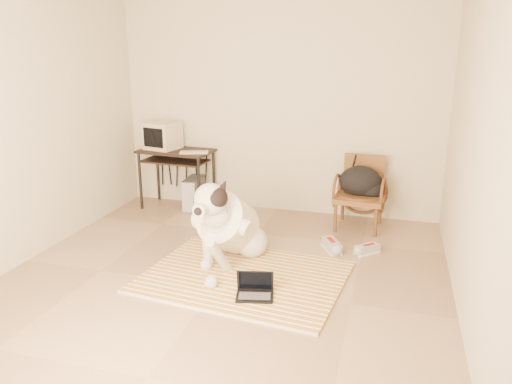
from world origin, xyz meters
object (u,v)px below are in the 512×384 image
at_px(computer_desk, 176,158).
at_px(backpack, 362,183).
at_px(laptop, 255,290).
at_px(rattan_chair, 360,193).
at_px(crt_monitor, 162,136).
at_px(dog, 228,225).
at_px(pc_tower, 194,193).

height_order(computer_desk, backpack, computer_desk).
xyz_separation_m(laptop, rattan_chair, (0.70, 1.99, 0.34)).
bearing_deg(computer_desk, rattan_chair, -1.75).
bearing_deg(backpack, computer_desk, 177.33).
xyz_separation_m(computer_desk, crt_monitor, (-0.19, 0.04, 0.28)).
height_order(laptop, computer_desk, computer_desk).
relative_size(dog, rattan_chair, 1.62).
xyz_separation_m(computer_desk, rattan_chair, (2.33, -0.07, -0.24)).
height_order(computer_desk, rattan_chair, rattan_chair).
relative_size(rattan_chair, backpack, 1.60).
relative_size(dog, computer_desk, 1.39).
bearing_deg(crt_monitor, pc_tower, 0.07).
bearing_deg(dog, laptop, -54.69).
bearing_deg(computer_desk, laptop, -51.56).
bearing_deg(rattan_chair, computer_desk, 178.25).
bearing_deg(dog, computer_desk, 129.75).
relative_size(pc_tower, backpack, 0.86).
distance_m(dog, rattan_chair, 1.77).
distance_m(crt_monitor, rattan_chair, 2.58).
distance_m(dog, pc_tower, 1.77).
xyz_separation_m(laptop, pc_tower, (-1.42, 2.10, 0.13)).
distance_m(computer_desk, crt_monitor, 0.34).
bearing_deg(rattan_chair, dog, -130.30).
bearing_deg(crt_monitor, backpack, -3.34).
xyz_separation_m(dog, laptop, (0.45, -0.63, -0.30)).
height_order(laptop, rattan_chair, rattan_chair).
bearing_deg(backpack, crt_monitor, 176.66).
height_order(laptop, crt_monitor, crt_monitor).
relative_size(dog, laptop, 3.78).
height_order(dog, pc_tower, dog).
distance_m(pc_tower, backpack, 2.17).
bearing_deg(computer_desk, backpack, -2.67).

